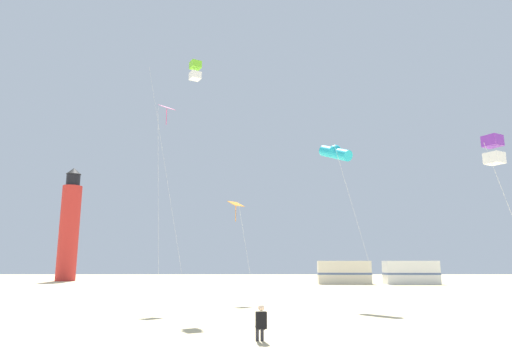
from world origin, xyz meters
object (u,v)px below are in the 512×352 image
(kite_flyer_standing, at_px, (263,322))
(rv_van_white, at_px, (413,273))
(kite_tube_cyan, at_px, (337,152))
(kite_diamond_rainbow, at_px, (168,117))
(kite_box_violet, at_px, (496,150))
(kite_diamond_orange, at_px, (238,207))
(kite_box_lime, at_px, (197,71))
(lighthouse_distant, at_px, (72,227))
(rv_van_cream, at_px, (346,273))

(kite_flyer_standing, distance_m, rv_van_white, 44.75)
(kite_tube_cyan, bearing_deg, rv_van_white, 63.73)
(kite_diamond_rainbow, xyz_separation_m, kite_box_violet, (15.31, -11.16, -5.20))
(kite_diamond_orange, xyz_separation_m, rv_van_white, (20.26, 25.63, -4.81))
(kite_box_lime, distance_m, lighthouse_distant, 47.78)
(kite_box_violet, xyz_separation_m, kite_diamond_orange, (-10.67, 12.84, -0.63))
(kite_flyer_standing, height_order, rv_van_cream, rv_van_cream)
(kite_box_violet, bearing_deg, kite_diamond_orange, 129.73)
(lighthouse_distant, distance_m, rv_van_cream, 40.43)
(kite_diamond_orange, height_order, lighthouse_distant, lighthouse_distant)
(kite_flyer_standing, xyz_separation_m, kite_box_lime, (-3.86, 10.45, 13.34))
(kite_box_violet, height_order, kite_diamond_orange, kite_box_violet)
(kite_box_violet, bearing_deg, kite_diamond_rainbow, 143.91)
(kite_box_lime, bearing_deg, kite_diamond_orange, 62.27)
(kite_diamond_rainbow, relative_size, rv_van_cream, 1.95)
(lighthouse_distant, distance_m, rv_van_white, 48.32)
(kite_box_lime, relative_size, lighthouse_distant, 0.87)
(kite_flyer_standing, height_order, kite_tube_cyan, kite_tube_cyan)
(kite_diamond_rainbow, distance_m, kite_box_violet, 19.65)
(kite_flyer_standing, height_order, kite_box_lime, kite_box_lime)
(kite_diamond_orange, xyz_separation_m, kite_tube_cyan, (6.34, -2.57, 3.13))
(kite_diamond_rainbow, distance_m, rv_van_cream, 34.26)
(rv_van_cream, bearing_deg, kite_diamond_rainbow, -116.78)
(kite_flyer_standing, xyz_separation_m, kite_tube_cyan, (4.86, 12.40, 8.72))
(kite_flyer_standing, xyz_separation_m, kite_diamond_orange, (-1.48, 14.98, 5.59))
(kite_box_violet, bearing_deg, kite_box_lime, 147.49)
(kite_box_violet, height_order, rv_van_white, kite_box_violet)
(kite_box_lime, bearing_deg, rv_van_cream, 64.64)
(kite_flyer_standing, height_order, kite_diamond_rainbow, kite_diamond_rainbow)
(kite_diamond_rainbow, distance_m, lighthouse_distant, 43.99)
(kite_box_lime, xyz_separation_m, kite_box_violet, (13.05, -8.32, -7.12))
(kite_diamond_orange, distance_m, rv_van_white, 33.03)
(rv_van_white, bearing_deg, kite_box_violet, -104.01)
(kite_tube_cyan, xyz_separation_m, rv_van_cream, (5.85, 28.78, -7.95))
(kite_box_lime, xyz_separation_m, kite_diamond_rainbow, (-2.26, 2.84, -1.92))
(kite_diamond_rainbow, bearing_deg, lighthouse_distant, 119.82)
(kite_box_lime, bearing_deg, kite_box_violet, -32.51)
(kite_diamond_rainbow, relative_size, rv_van_white, 2.00)
(kite_flyer_standing, relative_size, kite_diamond_orange, 0.18)
(rv_van_cream, bearing_deg, kite_tube_cyan, -97.15)
(kite_tube_cyan, distance_m, rv_van_white, 32.44)
(kite_box_lime, xyz_separation_m, kite_tube_cyan, (8.72, 1.95, -4.62))
(kite_diamond_rainbow, xyz_separation_m, kite_diamond_orange, (4.64, 1.68, -5.83))
(kite_diamond_orange, xyz_separation_m, lighthouse_distant, (-26.42, 36.31, 1.64))
(lighthouse_distant, xyz_separation_m, rv_van_cream, (38.61, -10.11, -6.45))
(kite_diamond_orange, distance_m, kite_tube_cyan, 7.53)
(lighthouse_distant, bearing_deg, kite_tube_cyan, -49.89)
(lighthouse_distant, bearing_deg, kite_flyer_standing, -61.45)
(lighthouse_distant, bearing_deg, rv_van_white, -12.89)
(kite_box_violet, relative_size, lighthouse_distant, 0.44)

